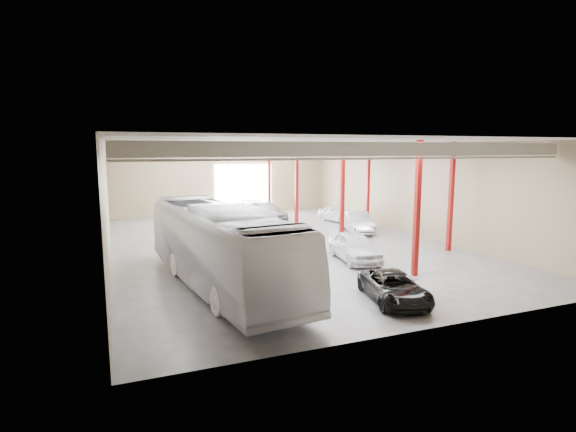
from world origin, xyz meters
TOP-DOWN VIEW (x-y plane):
  - depot_shell at (0.13, 0.48)m, footprint 22.12×32.12m
  - coach_bus at (-6.00, -8.00)m, footprint 4.95×14.41m
  - black_sedan at (0.43, -13.00)m, footprint 3.10×4.93m
  - car_row_a at (2.50, -6.00)m, footprint 2.67×5.16m
  - car_row_b at (-1.98, 1.50)m, footprint 2.89×5.00m
  - car_row_c at (2.44, 10.37)m, footprint 3.36×6.13m
  - car_right_near at (7.31, 1.90)m, footprint 3.04×5.22m
  - car_right_far at (8.30, 7.10)m, footprint 2.61×4.43m

SIDE VIEW (x-z plane):
  - black_sedan at x=0.43m, z-range 0.00..1.27m
  - car_right_far at x=8.30m, z-range 0.00..1.41m
  - car_row_b at x=-1.98m, z-range 0.00..1.56m
  - car_right_near at x=7.31m, z-range 0.00..1.63m
  - car_row_a at x=2.50m, z-range 0.00..1.68m
  - car_row_c at x=2.44m, z-range 0.00..1.68m
  - coach_bus at x=-6.00m, z-range 0.00..3.93m
  - depot_shell at x=0.13m, z-range 1.44..8.51m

